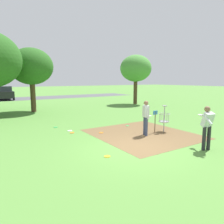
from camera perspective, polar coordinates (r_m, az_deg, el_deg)
name	(u,v)px	position (r m, az deg, el deg)	size (l,w,h in m)	color
ground_plane	(136,149)	(8.47, 6.46, -9.88)	(160.00, 160.00, 0.00)	#518438
dirt_tee_pad	(142,134)	(10.68, 8.31, -5.94)	(4.58, 5.03, 0.01)	brown
disc_golf_basket	(163,118)	(11.18, 13.80, -1.50)	(0.98, 0.58, 1.39)	#9E9EA3
player_foreground_watching	(146,116)	(10.26, 9.20, -1.06)	(0.45, 0.50, 1.71)	#384260
player_throwing	(207,125)	(8.82, 24.49, -3.25)	(0.74, 0.99, 1.71)	#232328
frisbee_near_basket	(72,133)	(10.98, -10.84, -5.56)	(0.23, 0.23, 0.02)	orange
frisbee_by_tee	(127,126)	(12.41, 4.23, -3.77)	(0.20, 0.20, 0.02)	green
frisbee_mid_grass	(107,156)	(7.59, -1.31, -12.01)	(0.22, 0.22, 0.02)	gold
frisbee_far_left	(56,127)	(12.43, -15.12, -4.03)	(0.24, 0.24, 0.02)	green
frisbee_far_right	(147,117)	(15.61, 9.53, -1.26)	(0.21, 0.21, 0.02)	red
frisbee_scattered_a	(70,131)	(11.42, -11.42, -5.03)	(0.25, 0.25, 0.02)	white
frisbee_scattered_b	(101,133)	(10.80, -2.96, -5.66)	(0.22, 0.22, 0.02)	orange
tree_mid_left	(136,69)	(23.56, 6.49, 11.67)	(3.42, 3.42, 5.39)	#4C3823
tree_far_center	(31,67)	(18.90, -21.14, 11.44)	(3.54, 3.54, 5.30)	#4C3823
parking_lot_strip	(20,99)	(32.88, -23.83, 3.34)	(36.00, 6.00, 0.01)	#4C4C51
parked_car_center_left	(4,93)	(31.93, -27.27, 4.63)	(2.07, 4.25, 1.84)	black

